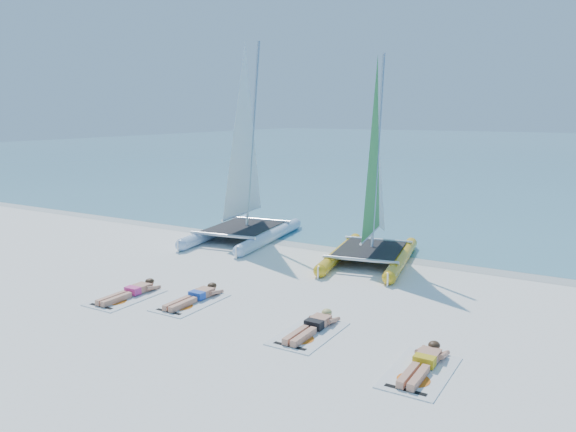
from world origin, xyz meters
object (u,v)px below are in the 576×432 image
(towel_a, at_px, (126,298))
(sunbather_c, at_px, (313,325))
(sunbather_a, at_px, (132,291))
(towel_c, at_px, (309,333))
(sunbather_d, at_px, (424,362))
(catamaran_yellow, at_px, (375,193))
(catamaran_blue, at_px, (244,179))
(towel_b, at_px, (191,303))
(towel_d, at_px, (420,372))
(sunbather_b, at_px, (196,296))

(towel_a, bearing_deg, sunbather_c, 5.82)
(sunbather_a, distance_m, towel_c, 4.86)
(sunbather_d, bearing_deg, sunbather_c, 168.02)
(towel_a, distance_m, sunbather_a, 0.22)
(sunbather_c, height_order, sunbather_d, same)
(catamaran_yellow, bearing_deg, sunbather_a, -130.68)
(catamaran_blue, height_order, towel_c, catamaran_blue)
(towel_b, distance_m, sunbather_d, 5.78)
(sunbather_c, height_order, towel_d, sunbather_c)
(catamaran_blue, height_order, sunbather_a, catamaran_blue)
(catamaran_yellow, height_order, sunbather_b, catamaran_yellow)
(catamaran_yellow, bearing_deg, towel_d, -72.45)
(towel_c, distance_m, sunbather_d, 2.50)
(catamaran_yellow, relative_size, sunbather_b, 3.69)
(towel_a, bearing_deg, catamaran_yellow, 60.67)
(towel_b, bearing_deg, sunbather_b, 90.00)
(towel_d, bearing_deg, sunbather_c, 163.84)
(catamaran_blue, relative_size, sunbather_b, 4.12)
(catamaran_yellow, relative_size, towel_d, 3.44)
(towel_c, relative_size, sunbather_d, 1.07)
(towel_c, height_order, towel_d, same)
(sunbather_c, bearing_deg, towel_c, -90.00)
(towel_c, height_order, sunbather_d, sunbather_d)
(towel_c, relative_size, towel_d, 1.00)
(catamaran_blue, relative_size, towel_c, 3.84)
(towel_d, distance_m, sunbather_d, 0.22)
(towel_d, relative_size, sunbather_d, 1.07)
(catamaran_yellow, xyz_separation_m, towel_a, (-3.69, -6.57, -1.99))
(catamaran_blue, distance_m, towel_c, 9.11)
(sunbather_d, bearing_deg, towel_b, 174.48)
(towel_d, bearing_deg, towel_b, 172.59)
(catamaran_blue, height_order, sunbather_c, catamaran_blue)
(sunbather_c, distance_m, sunbather_d, 2.53)
(sunbather_a, bearing_deg, catamaran_blue, 100.62)
(sunbather_a, distance_m, towel_b, 1.62)
(sunbather_c, bearing_deg, catamaran_yellow, 100.85)
(towel_c, xyz_separation_m, sunbather_d, (2.47, -0.33, 0.11))
(catamaran_yellow, height_order, sunbather_c, catamaran_yellow)
(catamaran_blue, relative_size, towel_b, 3.84)
(towel_b, bearing_deg, catamaran_yellow, 70.71)
(catamaran_yellow, xyz_separation_m, towel_d, (3.64, -6.79, -1.99))
(towel_a, relative_size, sunbather_b, 1.07)
(towel_a, bearing_deg, sunbather_d, -0.23)
(catamaran_yellow, bearing_deg, sunbather_d, -71.76)
(catamaran_yellow, distance_m, towel_c, 6.68)
(sunbather_a, xyz_separation_m, sunbather_c, (4.86, 0.30, 0.00))
(towel_d, bearing_deg, sunbather_d, 90.00)
(catamaran_blue, distance_m, sunbather_b, 6.95)
(catamaran_blue, xyz_separation_m, sunbather_a, (1.23, -6.56, -2.00))
(sunbather_d, bearing_deg, towel_c, 172.34)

